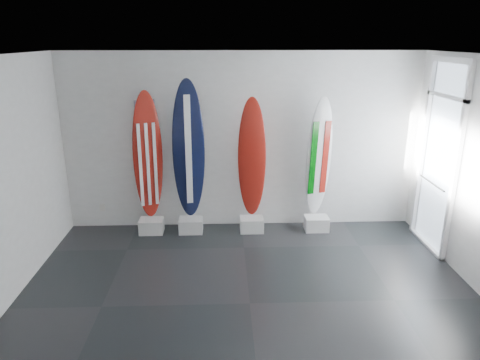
{
  "coord_description": "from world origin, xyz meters",
  "views": [
    {
      "loc": [
        -0.3,
        -4.75,
        3.19
      ],
      "look_at": [
        -0.07,
        1.4,
        1.18
      ],
      "focal_mm": 32.73,
      "sensor_mm": 36.0,
      "label": 1
    }
  ],
  "objects_px": {
    "surfboard_navy": "(189,151)",
    "surfboard_swiss": "(252,158)",
    "surfboard_usa": "(148,156)",
    "surfboard_italy": "(319,158)"
  },
  "relations": [
    {
      "from": "surfboard_swiss",
      "to": "surfboard_italy",
      "type": "bearing_deg",
      "value": 7.3
    },
    {
      "from": "surfboard_italy",
      "to": "surfboard_navy",
      "type": "bearing_deg",
      "value": 163.03
    },
    {
      "from": "surfboard_usa",
      "to": "surfboard_swiss",
      "type": "height_order",
      "value": "surfboard_usa"
    },
    {
      "from": "surfboard_usa",
      "to": "surfboard_navy",
      "type": "distance_m",
      "value": 0.68
    },
    {
      "from": "surfboard_usa",
      "to": "surfboard_navy",
      "type": "relative_size",
      "value": 0.92
    },
    {
      "from": "surfboard_navy",
      "to": "surfboard_swiss",
      "type": "relative_size",
      "value": 1.14
    },
    {
      "from": "surfboard_usa",
      "to": "surfboard_italy",
      "type": "relative_size",
      "value": 1.05
    },
    {
      "from": "surfboard_navy",
      "to": "surfboard_swiss",
      "type": "xyz_separation_m",
      "value": [
        1.05,
        0.0,
        -0.15
      ]
    },
    {
      "from": "surfboard_swiss",
      "to": "surfboard_italy",
      "type": "height_order",
      "value": "same"
    },
    {
      "from": "surfboard_swiss",
      "to": "surfboard_italy",
      "type": "relative_size",
      "value": 1.0
    }
  ]
}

